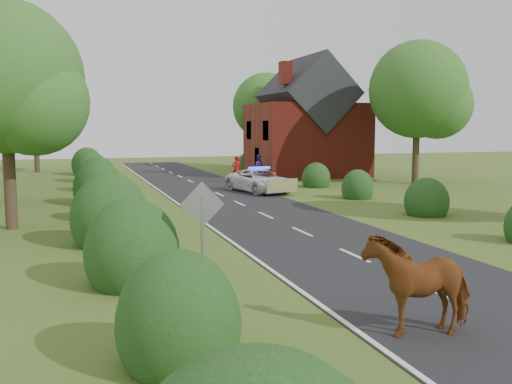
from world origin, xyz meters
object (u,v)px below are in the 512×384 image
object	(u,v)px
cow	(417,290)
pedestrian_purple	(258,167)
police_van	(259,181)
road_sign	(202,220)
pedestrian_red	(236,169)

from	to	relation	value
cow	pedestrian_purple	distance (m)	30.01
cow	police_van	world-z (taller)	cow
road_sign	pedestrian_purple	bearing A→B (deg)	69.04
pedestrian_purple	pedestrian_red	bearing A→B (deg)	37.13
road_sign	pedestrian_purple	size ratio (longest dim) A/B	1.40
police_van	pedestrian_purple	bearing A→B (deg)	59.73
police_van	pedestrian_purple	world-z (taller)	pedestrian_purple
road_sign	police_van	distance (m)	19.88
road_sign	cow	bearing A→B (deg)	-50.15
police_van	pedestrian_red	xyz separation A→B (m)	(0.38, 6.09, 0.23)
pedestrian_red	pedestrian_purple	size ratio (longest dim) A/B	0.99
police_van	cow	bearing A→B (deg)	-113.56
cow	pedestrian_red	world-z (taller)	pedestrian_red
cow	pedestrian_red	size ratio (longest dim) A/B	1.21
cow	pedestrian_red	xyz separation A→B (m)	(4.68, 28.32, 0.13)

